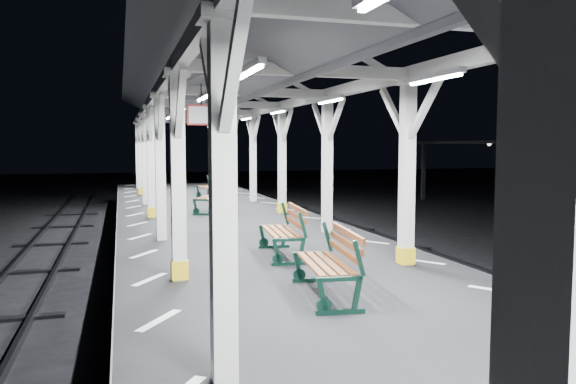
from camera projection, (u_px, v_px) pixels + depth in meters
name	position (u px, v px, depth m)	size (l,w,h in m)	color
ground	(344.00, 376.00, 7.66)	(120.00, 120.00, 0.00)	black
platform	(344.00, 340.00, 7.62)	(6.00, 50.00, 1.00)	black
hazard_stripes_left	(159.00, 320.00, 6.87)	(1.00, 48.00, 0.01)	silver
hazard_stripes_right	(499.00, 291.00, 8.27)	(1.00, 48.00, 0.01)	silver
canopy	(347.00, 36.00, 7.26)	(5.40, 49.00, 4.65)	silver
bench_near	(332.00, 261.00, 7.94)	(0.88, 1.84, 0.96)	black
bench_mid	(286.00, 230.00, 10.85)	(0.85, 1.85, 0.97)	black
bench_far	(214.00, 196.00, 18.02)	(1.35, 1.93, 0.99)	black
bench_extra	(212.00, 186.00, 22.58)	(0.89, 1.79, 0.93)	black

